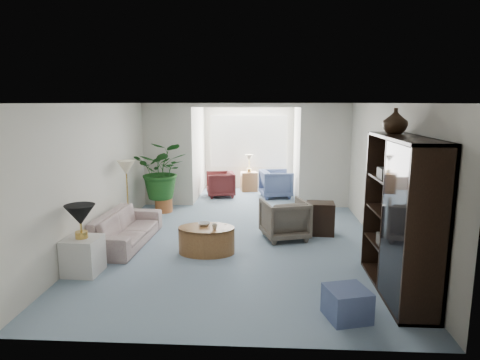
# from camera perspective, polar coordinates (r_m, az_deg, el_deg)

# --- Properties ---
(floor) EXTENTS (6.00, 6.00, 0.00)m
(floor) POSITION_cam_1_polar(r_m,az_deg,el_deg) (7.40, -0.26, -9.26)
(floor) COLOR #7D93A5
(floor) RESTS_ON ground
(sunroom_floor) EXTENTS (2.60, 2.60, 0.00)m
(sunroom_floor) POSITION_cam_1_polar(r_m,az_deg,el_deg) (11.34, 0.99, -2.23)
(sunroom_floor) COLOR #7D93A5
(sunroom_floor) RESTS_ON ground
(back_pier_left) EXTENTS (1.20, 0.12, 2.50)m
(back_pier_left) POSITION_cam_1_polar(r_m,az_deg,el_deg) (10.29, -9.88, 3.38)
(back_pier_left) COLOR silver
(back_pier_left) RESTS_ON ground
(back_pier_right) EXTENTS (1.20, 0.12, 2.50)m
(back_pier_right) POSITION_cam_1_polar(r_m,az_deg,el_deg) (10.14, 11.58, 3.21)
(back_pier_right) COLOR silver
(back_pier_right) RESTS_ON ground
(back_header) EXTENTS (2.60, 0.12, 0.10)m
(back_header) POSITION_cam_1_polar(r_m,az_deg,el_deg) (9.96, 0.78, 10.22)
(back_header) COLOR silver
(back_header) RESTS_ON back_pier_left
(window_pane) EXTENTS (2.20, 0.02, 1.50)m
(window_pane) POSITION_cam_1_polar(r_m,az_deg,el_deg) (12.19, 1.21, 5.34)
(window_pane) COLOR white
(window_blinds) EXTENTS (2.20, 0.02, 1.50)m
(window_blinds) POSITION_cam_1_polar(r_m,az_deg,el_deg) (12.16, 1.20, 5.32)
(window_blinds) COLOR white
(framed_picture) EXTENTS (0.04, 0.50, 0.40)m
(framed_picture) POSITION_cam_1_polar(r_m,az_deg,el_deg) (7.19, 19.68, 3.48)
(framed_picture) COLOR #B8AE93
(sofa) EXTENTS (0.85, 1.99, 0.57)m
(sofa) POSITION_cam_1_polar(r_m,az_deg,el_deg) (7.81, -15.36, -6.38)
(sofa) COLOR #BFB6A1
(sofa) RESTS_ON ground
(end_table) EXTENTS (0.52, 0.52, 0.55)m
(end_table) POSITION_cam_1_polar(r_m,az_deg,el_deg) (6.69, -20.70, -9.67)
(end_table) COLOR silver
(end_table) RESTS_ON ground
(table_lamp) EXTENTS (0.44, 0.44, 0.30)m
(table_lamp) POSITION_cam_1_polar(r_m,az_deg,el_deg) (6.51, -21.05, -4.50)
(table_lamp) COLOR black
(table_lamp) RESTS_ON end_table
(floor_lamp) EXTENTS (0.36, 0.36, 0.28)m
(floor_lamp) POSITION_cam_1_polar(r_m,az_deg,el_deg) (8.48, -15.33, 1.65)
(floor_lamp) COLOR #F9EEC6
(floor_lamp) RESTS_ON ground
(coffee_table) EXTENTS (1.20, 1.20, 0.45)m
(coffee_table) POSITION_cam_1_polar(r_m,az_deg,el_deg) (7.12, -4.61, -8.20)
(coffee_table) COLOR olive
(coffee_table) RESTS_ON ground
(coffee_bowl) EXTENTS (0.26, 0.26, 0.05)m
(coffee_bowl) POSITION_cam_1_polar(r_m,az_deg,el_deg) (7.14, -4.93, -6.03)
(coffee_bowl) COLOR beige
(coffee_bowl) RESTS_ON coffee_table
(coffee_cup) EXTENTS (0.12, 0.12, 0.09)m
(coffee_cup) POSITION_cam_1_polar(r_m,az_deg,el_deg) (6.92, -3.51, -6.40)
(coffee_cup) COLOR beige
(coffee_cup) RESTS_ON coffee_table
(wingback_chair) EXTENTS (0.98, 1.00, 0.74)m
(wingback_chair) POSITION_cam_1_polar(r_m,az_deg,el_deg) (7.84, 6.12, -5.36)
(wingback_chair) COLOR #675E51
(wingback_chair) RESTS_ON ground
(side_table_dark) EXTENTS (0.54, 0.45, 0.62)m
(side_table_dark) POSITION_cam_1_polar(r_m,az_deg,el_deg) (8.20, 10.91, -5.17)
(side_table_dark) COLOR black
(side_table_dark) RESTS_ON ground
(entertainment_cabinet) EXTENTS (0.50, 1.88, 2.09)m
(entertainment_cabinet) POSITION_cam_1_polar(r_m,az_deg,el_deg) (5.85, 21.15, -4.68)
(entertainment_cabinet) COLOR black
(entertainment_cabinet) RESTS_ON ground
(cabinet_urn) EXTENTS (0.34, 0.34, 0.35)m
(cabinet_urn) POSITION_cam_1_polar(r_m,az_deg,el_deg) (6.15, 20.49, 7.59)
(cabinet_urn) COLOR black
(cabinet_urn) RESTS_ON entertainment_cabinet
(ottoman) EXTENTS (0.57, 0.57, 0.37)m
(ottoman) POSITION_cam_1_polar(r_m,az_deg,el_deg) (5.25, 14.43, -16.06)
(ottoman) COLOR #4D5D85
(ottoman) RESTS_ON ground
(plant_pot) EXTENTS (0.40, 0.40, 0.32)m
(plant_pot) POSITION_cam_1_polar(r_m,az_deg,el_deg) (9.86, -10.40, -3.40)
(plant_pot) COLOR #AC5F32
(plant_pot) RESTS_ON ground
(house_plant) EXTENTS (1.19, 1.03, 1.32)m
(house_plant) POSITION_cam_1_polar(r_m,az_deg,el_deg) (9.70, -10.56, 1.31)
(house_plant) COLOR #1C501B
(house_plant) RESTS_ON plant_pot
(sunroom_chair_blue) EXTENTS (0.95, 0.93, 0.73)m
(sunroom_chair_blue) POSITION_cam_1_polar(r_m,az_deg,el_deg) (11.20, 4.96, -0.51)
(sunroom_chair_blue) COLOR #4D5D85
(sunroom_chair_blue) RESTS_ON ground
(sunroom_chair_maroon) EXTENTS (0.87, 0.85, 0.67)m
(sunroom_chair_maroon) POSITION_cam_1_polar(r_m,az_deg,el_deg) (11.26, -2.70, -0.58)
(sunroom_chair_maroon) COLOR #5A211F
(sunroom_chair_maroon) RESTS_ON ground
(sunroom_table) EXTENTS (0.51, 0.43, 0.55)m
(sunroom_table) POSITION_cam_1_polar(r_m,az_deg,el_deg) (11.95, 1.25, -0.21)
(sunroom_table) COLOR olive
(sunroom_table) RESTS_ON ground
(shelf_clutter) EXTENTS (0.30, 1.16, 1.06)m
(shelf_clutter) POSITION_cam_1_polar(r_m,az_deg,el_deg) (5.75, 20.97, -4.46)
(shelf_clutter) COLOR #28251F
(shelf_clutter) RESTS_ON entertainment_cabinet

